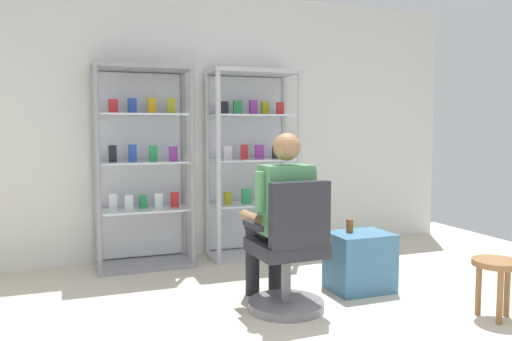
# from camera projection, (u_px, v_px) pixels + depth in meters

# --- Properties ---
(back_wall) EXTENTS (6.00, 0.10, 2.70)m
(back_wall) POSITION_uv_depth(u_px,v_px,m) (193.00, 125.00, 5.23)
(back_wall) COLOR silver
(back_wall) RESTS_ON ground
(display_cabinet_left) EXTENTS (0.90, 0.45, 1.90)m
(display_cabinet_left) POSITION_uv_depth(u_px,v_px,m) (143.00, 166.00, 4.85)
(display_cabinet_left) COLOR gray
(display_cabinet_left) RESTS_ON ground
(display_cabinet_right) EXTENTS (0.90, 0.45, 1.90)m
(display_cabinet_right) POSITION_uv_depth(u_px,v_px,m) (251.00, 163.00, 5.24)
(display_cabinet_right) COLOR #B7B7BC
(display_cabinet_right) RESTS_ON ground
(office_chair) EXTENTS (0.57, 0.56, 0.96)m
(office_chair) POSITION_uv_depth(u_px,v_px,m) (289.00, 258.00, 3.65)
(office_chair) COLOR slate
(office_chair) RESTS_ON ground
(seated_shopkeeper) EXTENTS (0.50, 0.58, 1.29)m
(seated_shopkeeper) POSITION_uv_depth(u_px,v_px,m) (280.00, 211.00, 3.77)
(seated_shopkeeper) COLOR black
(seated_shopkeeper) RESTS_ON ground
(storage_crate) EXTENTS (0.48, 0.39, 0.47)m
(storage_crate) POSITION_uv_depth(u_px,v_px,m) (360.00, 261.00, 4.15)
(storage_crate) COLOR teal
(storage_crate) RESTS_ON ground
(tea_glass) EXTENTS (0.06, 0.06, 0.11)m
(tea_glass) POSITION_uv_depth(u_px,v_px,m) (350.00, 226.00, 4.15)
(tea_glass) COLOR brown
(tea_glass) RESTS_ON storage_crate
(wooden_stool) EXTENTS (0.32, 0.32, 0.41)m
(wooden_stool) POSITION_uv_depth(u_px,v_px,m) (496.00, 272.00, 3.52)
(wooden_stool) COLOR olive
(wooden_stool) RESTS_ON ground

